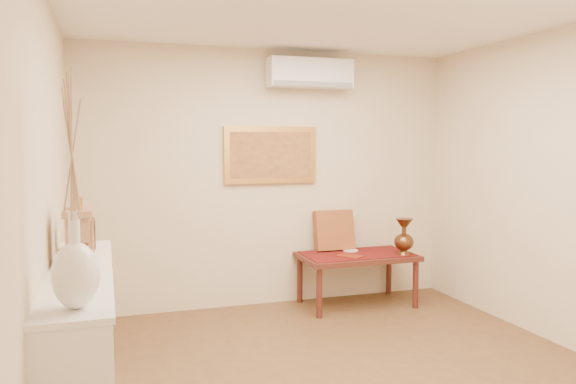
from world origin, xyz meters
name	(u,v)px	position (x,y,z in m)	size (l,w,h in m)	color
wall_back	(270,178)	(0.00, 2.25, 1.35)	(4.00, 0.02, 2.70)	beige
wall_left	(45,209)	(-2.00, 0.00, 1.35)	(0.02, 4.50, 2.70)	beige
white_vase	(73,187)	(-1.80, -0.82, 1.53)	(0.21, 0.21, 1.10)	white
candlestick	(80,268)	(-1.80, -0.39, 1.07)	(0.09, 0.09, 0.19)	silver
brass_urn_small	(81,256)	(-1.81, -0.18, 1.10)	(0.10, 0.10, 0.24)	brown
table_cloth	(357,254)	(0.85, 1.88, 0.55)	(1.14, 0.59, 0.01)	#601210
brass_urn_tall	(404,233)	(1.30, 1.69, 0.79)	(0.20, 0.20, 0.46)	brown
plate	(351,251)	(0.84, 2.02, 0.56)	(0.16, 0.16, 0.01)	white
menu	(350,256)	(0.71, 1.75, 0.56)	(0.18, 0.25, 0.01)	maroon
cushion	(334,230)	(0.70, 2.14, 0.78)	(0.43, 0.10, 0.43)	maroon
display_ledge	(82,351)	(-1.82, 0.00, 0.49)	(0.37, 2.02, 0.98)	white
mantel_clock	(79,235)	(-1.83, 0.21, 1.15)	(0.17, 0.36, 0.41)	#AA7857
wooden_chest	(83,233)	(-1.82, 0.65, 1.10)	(0.16, 0.21, 0.24)	#AA7857
low_table	(357,260)	(0.85, 1.88, 0.48)	(1.20, 0.70, 0.55)	#4E1F17
painting	(271,155)	(0.00, 2.22, 1.60)	(1.00, 0.06, 0.60)	#BF853D
ac_unit	(310,74)	(0.40, 2.12, 2.45)	(0.90, 0.25, 0.30)	white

